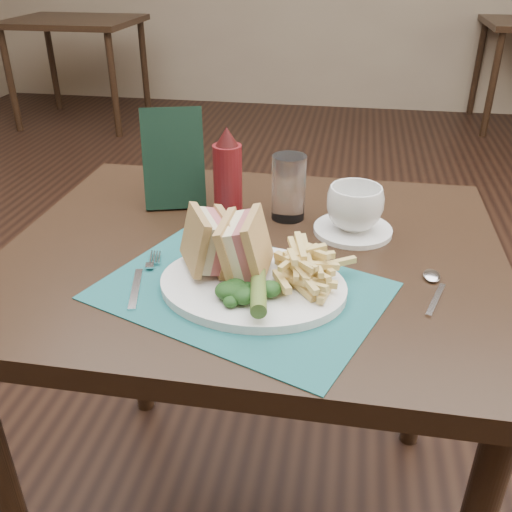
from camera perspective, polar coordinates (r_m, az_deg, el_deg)
The scene contains 18 objects.
floor at distance 1.88m, azimuth 2.52°, elevation -12.25°, with size 7.00×7.00×0.00m, color black.
wall_back at distance 5.06m, azimuth 8.00°, elevation 14.58°, with size 6.00×6.00×0.00m, color gray.
table_main at distance 1.27m, azimuth -0.22°, elevation -14.23°, with size 0.90×0.75×0.75m, color black, non-canonical shape.
table_bg_left at distance 4.68m, azimuth -17.16°, elevation 17.17°, with size 0.90×0.75×0.75m, color black, non-canonical shape.
placemat at distance 0.91m, azimuth -1.49°, elevation -3.50°, with size 0.43×0.31×0.00m, color #1C595A.
plate at distance 0.91m, azimuth -0.32°, elevation -2.97°, with size 0.30×0.24×0.01m, color white, non-canonical shape.
sandwich_half_a at distance 0.92m, azimuth -6.10°, elevation 1.36°, with size 0.06×0.10×0.09m, color tan, non-canonical shape.
sandwich_half_b at distance 0.90m, azimuth -2.41°, elevation 1.16°, with size 0.06×0.10×0.09m, color tan, non-canonical shape.
kale_garnish at distance 0.85m, azimuth -0.91°, elevation -3.73°, with size 0.11×0.08×0.03m, color #153613, non-canonical shape.
pickle_spear at distance 0.84m, azimuth 0.23°, elevation -3.42°, with size 0.02×0.02×0.12m, color #4C6627.
fries_pile at distance 0.90m, azimuth 4.68°, elevation -0.59°, with size 0.18×0.20×0.06m, color #DABE6D, non-canonical shape.
fork at distance 0.96m, azimuth -11.34°, elevation -2.05°, with size 0.03×0.17×0.01m, color silver, non-canonical shape.
spoon at distance 0.95m, azimuth 17.42°, elevation -3.20°, with size 0.03×0.15×0.01m, color silver, non-canonical shape.
saucer at distance 1.11m, azimuth 9.64°, elevation 2.58°, with size 0.15×0.15×0.01m, color white.
coffee_cup at distance 1.09m, azimuth 9.84°, elevation 4.79°, with size 0.11×0.11×0.08m, color white.
drinking_glass at distance 1.13m, azimuth 3.28°, elevation 6.86°, with size 0.07×0.07×0.13m, color white.
ketchup_bottle at distance 1.13m, azimuth -2.85°, elevation 8.24°, with size 0.06×0.06×0.19m, color #5E1013, non-canonical shape.
check_presenter at distance 1.20m, azimuth -8.25°, elevation 9.60°, with size 0.13×0.01×0.21m, color black.
Camera 1 is at (0.16, -1.41, 1.24)m, focal length 40.00 mm.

